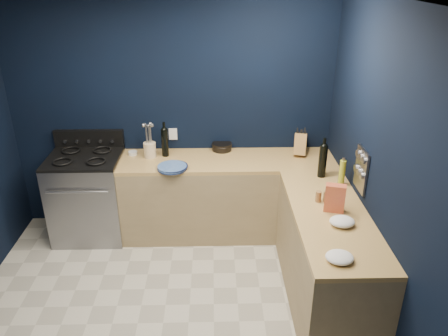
{
  "coord_description": "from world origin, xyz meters",
  "views": [
    {
      "loc": [
        0.45,
        -2.89,
        2.83
      ],
      "look_at": [
        0.55,
        1.0,
        1.0
      ],
      "focal_mm": 35.44,
      "sensor_mm": 36.0,
      "label": 1
    }
  ],
  "objects_px": {
    "utensil_crock": "(150,150)",
    "knife_block": "(300,144)",
    "gas_range": "(89,198)",
    "plate_stack": "(172,167)",
    "crouton_bag": "(335,198)"
  },
  "relations": [
    {
      "from": "utensil_crock",
      "to": "knife_block",
      "type": "height_order",
      "value": "knife_block"
    },
    {
      "from": "utensil_crock",
      "to": "gas_range",
      "type": "bearing_deg",
      "value": -172.15
    },
    {
      "from": "plate_stack",
      "to": "knife_block",
      "type": "height_order",
      "value": "knife_block"
    },
    {
      "from": "plate_stack",
      "to": "utensil_crock",
      "type": "height_order",
      "value": "utensil_crock"
    },
    {
      "from": "gas_range",
      "to": "knife_block",
      "type": "distance_m",
      "value": 2.4
    },
    {
      "from": "plate_stack",
      "to": "knife_block",
      "type": "bearing_deg",
      "value": 14.85
    },
    {
      "from": "gas_range",
      "to": "utensil_crock",
      "type": "relative_size",
      "value": 5.57
    },
    {
      "from": "gas_range",
      "to": "plate_stack",
      "type": "relative_size",
      "value": 3.09
    },
    {
      "from": "plate_stack",
      "to": "crouton_bag",
      "type": "height_order",
      "value": "crouton_bag"
    },
    {
      "from": "knife_block",
      "to": "crouton_bag",
      "type": "bearing_deg",
      "value": -73.82
    },
    {
      "from": "gas_range",
      "to": "crouton_bag",
      "type": "bearing_deg",
      "value": -24.44
    },
    {
      "from": "gas_range",
      "to": "plate_stack",
      "type": "bearing_deg",
      "value": -12.96
    },
    {
      "from": "plate_stack",
      "to": "gas_range",
      "type": "bearing_deg",
      "value": 167.04
    },
    {
      "from": "gas_range",
      "to": "knife_block",
      "type": "bearing_deg",
      "value": 3.54
    },
    {
      "from": "gas_range",
      "to": "knife_block",
      "type": "height_order",
      "value": "knife_block"
    }
  ]
}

